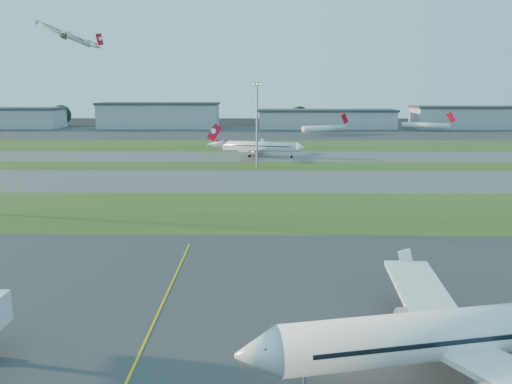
{
  "coord_description": "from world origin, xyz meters",
  "views": [
    {
      "loc": [
        16.46,
        -45.95,
        24.73
      ],
      "look_at": [
        15.51,
        37.45,
        7.0
      ],
      "focal_mm": 35.0,
      "sensor_mm": 36.0,
      "label": 1
    }
  ],
  "objects_px": {
    "mini_jet_far": "(426,125)",
    "light_mast_centre": "(257,119)",
    "mini_jet_near": "(325,128)",
    "airliner_parked": "(470,333)",
    "airliner_taxiing": "(259,147)"
  },
  "relations": [
    {
      "from": "mini_jet_far",
      "to": "airliner_taxiing",
      "type": "bearing_deg",
      "value": -106.83
    },
    {
      "from": "airliner_taxiing",
      "to": "mini_jet_near",
      "type": "xyz_separation_m",
      "value": [
        33.73,
        83.71,
        -0.36
      ]
    },
    {
      "from": "mini_jet_near",
      "to": "light_mast_centre",
      "type": "xyz_separation_m",
      "value": [
        -34.16,
        -106.8,
        11.53
      ]
    },
    {
      "from": "mini_jet_near",
      "to": "mini_jet_far",
      "type": "distance_m",
      "value": 62.94
    },
    {
      "from": "mini_jet_far",
      "to": "light_mast_centre",
      "type": "xyz_separation_m",
      "value": [
        -93.51,
        -127.74,
        11.53
      ]
    },
    {
      "from": "mini_jet_far",
      "to": "light_mast_centre",
      "type": "bearing_deg",
      "value": -101.39
    },
    {
      "from": "airliner_taxiing",
      "to": "light_mast_centre",
      "type": "distance_m",
      "value": 25.65
    },
    {
      "from": "mini_jet_far",
      "to": "mini_jet_near",
      "type": "bearing_deg",
      "value": -135.75
    },
    {
      "from": "airliner_parked",
      "to": "light_mast_centre",
      "type": "relative_size",
      "value": 1.54
    },
    {
      "from": "airliner_parked",
      "to": "airliner_taxiing",
      "type": "relative_size",
      "value": 1.22
    },
    {
      "from": "airliner_parked",
      "to": "light_mast_centre",
      "type": "xyz_separation_m",
      "value": [
        -19.01,
        115.25,
        10.41
      ]
    },
    {
      "from": "airliner_taxiing",
      "to": "mini_jet_near",
      "type": "distance_m",
      "value": 90.25
    },
    {
      "from": "airliner_parked",
      "to": "airliner_taxiing",
      "type": "height_order",
      "value": "airliner_parked"
    },
    {
      "from": "light_mast_centre",
      "to": "mini_jet_far",
      "type": "bearing_deg",
      "value": 53.79
    },
    {
      "from": "airliner_parked",
      "to": "light_mast_centre",
      "type": "height_order",
      "value": "light_mast_centre"
    }
  ]
}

